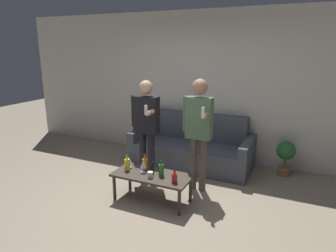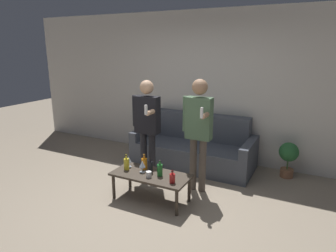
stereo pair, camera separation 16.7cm
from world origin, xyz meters
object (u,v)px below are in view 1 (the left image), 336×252
Objects in this scene: person_standing_left at (146,122)px; person_standing_right at (199,125)px; bottle_orange at (127,164)px; couch at (192,147)px; coffee_table at (152,177)px.

person_standing_right reaches higher than person_standing_left.
couch is at bearing 74.72° from bottle_orange.
couch is at bearing 114.59° from person_standing_right.
person_standing_left is (-0.40, 0.59, 0.60)m from coffee_table.
coffee_table is 4.80× the size of bottle_orange.
bottle_orange is (-0.41, -1.51, 0.16)m from couch.
person_standing_right is (0.45, 0.57, 0.65)m from coffee_table.
couch is 1.96× the size of coffee_table.
bottle_orange is at bearing -144.74° from person_standing_right.
person_standing_left reaches higher than bottle_orange.
coffee_table is (-0.03, -1.49, 0.03)m from couch.
person_standing_left reaches higher than couch.
person_standing_right is (0.85, -0.01, 0.05)m from person_standing_left.
bottle_orange is at bearing -105.28° from couch.
coffee_table is at bearing 2.79° from bottle_orange.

